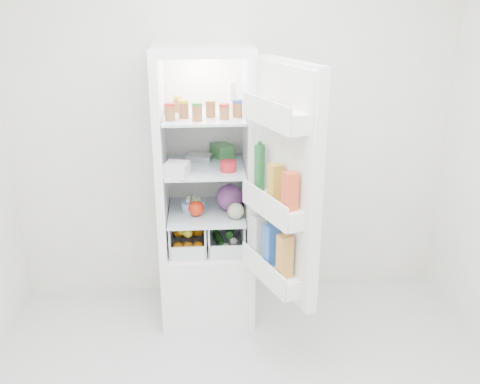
{
  "coord_description": "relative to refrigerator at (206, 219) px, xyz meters",
  "views": [
    {
      "loc": [
        -0.22,
        -2.06,
        2.09
      ],
      "look_at": [
        0.0,
        0.95,
        0.96
      ],
      "focal_mm": 40.0,
      "sensor_mm": 36.0,
      "label": 1
    }
  ],
  "objects": [
    {
      "name": "shelf_low",
      "position": [
        -0.0,
        -0.06,
        0.07
      ],
      "size": [
        0.49,
        0.53,
        0.01
      ],
      "primitive_type": "cube",
      "color": "silver",
      "rests_on": "refrigerator"
    },
    {
      "name": "refrigerator",
      "position": [
        0.0,
        0.0,
        0.0
      ],
      "size": [
        0.6,
        0.6,
        1.8
      ],
      "color": "white",
      "rests_on": "ground"
    },
    {
      "name": "red_cabbage",
      "position": [
        0.15,
        -0.06,
        0.17
      ],
      "size": [
        0.18,
        0.18,
        0.18
      ],
      "primitive_type": "sphere",
      "color": "#511B48",
      "rests_on": "shelf_low"
    },
    {
      "name": "shelf_top",
      "position": [
        -0.0,
        -0.06,
        0.71
      ],
      "size": [
        0.49,
        0.53,
        0.02
      ],
      "primitive_type": "cube",
      "color": "silver",
      "rests_on": "refrigerator"
    },
    {
      "name": "crisper_left",
      "position": [
        -0.12,
        -0.06,
        -0.06
      ],
      "size": [
        0.23,
        0.46,
        0.22
      ],
      "primitive_type": null,
      "color": "silver",
      "rests_on": "refrigerator"
    },
    {
      "name": "salad_bag",
      "position": [
        0.18,
        -0.2,
        0.13
      ],
      "size": [
        0.1,
        0.1,
        0.1
      ],
      "primitive_type": "sphere",
      "color": "#A3B688",
      "rests_on": "shelf_low"
    },
    {
      "name": "tub_white",
      "position": [
        -0.17,
        -0.26,
        0.44
      ],
      "size": [
        0.16,
        0.16,
        0.09
      ],
      "primitive_type": "cube",
      "rotation": [
        0.0,
        0.0,
        -0.26
      ],
      "color": "silver",
      "rests_on": "shelf_mid"
    },
    {
      "name": "bell_pepper",
      "position": [
        -0.06,
        -0.14,
        0.13
      ],
      "size": [
        0.1,
        0.1,
        0.1
      ],
      "primitive_type": "sphere",
      "color": "red",
      "rests_on": "shelf_low"
    },
    {
      "name": "fridge_door",
      "position": [
        0.41,
        -0.62,
        0.43
      ],
      "size": [
        0.36,
        0.58,
        1.3
      ],
      "rotation": [
        0.0,
        0.0,
        1.95
      ],
      "color": "white",
      "rests_on": "refrigerator"
    },
    {
      "name": "crisper_right",
      "position": [
        0.12,
        -0.06,
        -0.06
      ],
      "size": [
        0.23,
        0.46,
        0.22
      ],
      "primitive_type": null,
      "color": "silver",
      "rests_on": "refrigerator"
    },
    {
      "name": "foil_tray",
      "position": [
        -0.04,
        0.06,
        0.41
      ],
      "size": [
        0.18,
        0.15,
        0.04
      ],
      "primitive_type": "cube",
      "rotation": [
        0.0,
        0.0,
        -0.24
      ],
      "color": "#B9BABE",
      "rests_on": "shelf_mid"
    },
    {
      "name": "squeeze_bottle",
      "position": [
        0.18,
        0.02,
        0.82
      ],
      "size": [
        0.06,
        0.06,
        0.19
      ],
      "primitive_type": "cylinder",
      "rotation": [
        0.0,
        0.0,
        0.19
      ],
      "color": "silver",
      "rests_on": "shelf_top"
    },
    {
      "name": "mushroom_bowl",
      "position": [
        -0.08,
        -0.06,
        0.12
      ],
      "size": [
        0.18,
        0.18,
        0.07
      ],
      "primitive_type": "cylinder",
      "rotation": [
        0.0,
        0.0,
        0.21
      ],
      "color": "#95B6DE",
      "rests_on": "shelf_low"
    },
    {
      "name": "citrus_pile",
      "position": [
        -0.12,
        -0.08,
        -0.08
      ],
      "size": [
        0.2,
        0.31,
        0.16
      ],
      "color": "orange",
      "rests_on": "refrigerator"
    },
    {
      "name": "tin_red",
      "position": [
        0.14,
        -0.18,
        0.42
      ],
      "size": [
        0.13,
        0.13,
        0.07
      ],
      "primitive_type": "cylinder",
      "rotation": [
        0.0,
        0.0,
        0.38
      ],
      "color": "red",
      "rests_on": "shelf_mid"
    },
    {
      "name": "room_walls",
      "position": [
        0.2,
        -1.25,
        0.93
      ],
      "size": [
        3.02,
        3.02,
        2.61
      ],
      "color": "silver",
      "rests_on": "ground"
    },
    {
      "name": "shelf_mid",
      "position": [
        -0.0,
        -0.06,
        0.38
      ],
      "size": [
        0.49,
        0.53,
        0.02
      ],
      "primitive_type": "cube",
      "color": "silver",
      "rests_on": "refrigerator"
    },
    {
      "name": "condiment_jars",
      "position": [
        -0.02,
        -0.14,
        0.76
      ],
      "size": [
        0.46,
        0.32,
        0.08
      ],
      "color": "#B21919",
      "rests_on": "shelf_top"
    },
    {
      "name": "tub_green",
      "position": [
        0.12,
        0.13,
        0.44
      ],
      "size": [
        0.16,
        0.19,
        0.09
      ],
      "primitive_type": "cube",
      "rotation": [
        0.0,
        0.0,
        0.42
      ],
      "color": "#439448",
      "rests_on": "shelf_mid"
    },
    {
      "name": "veg_pile",
      "position": [
        0.13,
        -0.06,
        -0.1
      ],
      "size": [
        0.16,
        0.3,
        0.1
      ],
      "color": "#1D541C",
      "rests_on": "refrigerator"
    }
  ]
}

